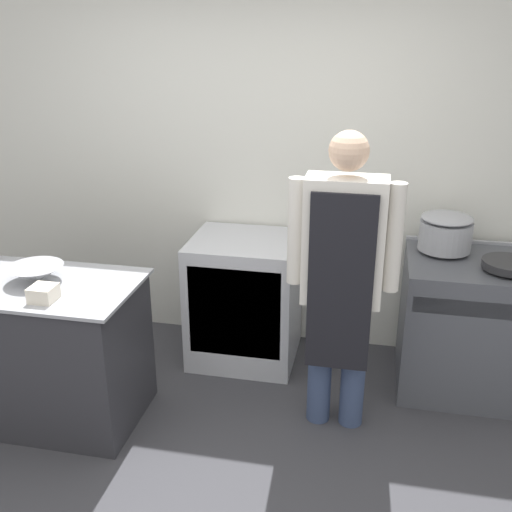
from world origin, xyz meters
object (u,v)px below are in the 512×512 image
Objects in this scene: stove at (467,325)px; mixing_bowl at (36,274)px; fridge_unit at (245,299)px; saute_pan at (509,265)px; plastic_tub at (43,293)px; person_cook at (342,270)px; stock_pot at (446,232)px.

stove is 2.85× the size of mixing_bowl.
fridge_unit is 2.82× the size of mixing_bowl.
mixing_bowl is 2.74m from saute_pan.
plastic_tub is at bearing -155.84° from stove.
person_cook reaches higher than fridge_unit.
mixing_bowl reaches higher than plastic_tub.
plastic_tub is (0.17, -0.22, -0.01)m from mixing_bowl.
stock_pot is at bearing 22.25° from mixing_bowl.
person_cook reaches higher than stove.
mixing_bowl is 2.49m from stock_pot.
stove is 0.52m from saute_pan.
stove is at bearing -34.35° from stock_pot.
person_cook reaches higher than stock_pot.
mixing_bowl is (-1.01, -0.88, 0.47)m from fridge_unit.
stove is at bearing 36.09° from person_cook.
stock_pot is (2.30, 0.94, 0.10)m from mixing_bowl.
person_cook is at bearing 8.21° from mixing_bowl.
person_cook is at bearing -143.91° from stove.
person_cook is 1.60m from plastic_tub.
mixing_bowl reaches higher than fridge_unit.
saute_pan reaches higher than stove.
person_cook is 0.92m from stock_pot.
fridge_unit is 0.51× the size of person_cook.
fridge_unit is at bearing -177.23° from stock_pot.
mixing_bowl is at bearing -138.97° from fridge_unit.
stock_pot is 0.44m from saute_pan.
mixing_bowl is (-1.70, -0.25, -0.07)m from person_cook.
saute_pan is (2.65, 0.69, -0.00)m from mixing_bowl.
stove is 6.91× the size of plastic_tub.
fridge_unit is 2.89× the size of saute_pan.
plastic_tub is 2.64m from saute_pan.
stove is 2.66m from mixing_bowl.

